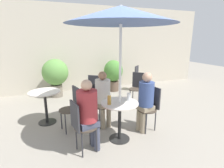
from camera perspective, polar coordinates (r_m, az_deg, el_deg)
The scene contains 19 objects.
ground_plane at distance 3.40m, azimuth 4.81°, elevation -18.66°, with size 20.00×20.00×0.00m, color gray.
storefront_wall at distance 6.49m, azimuth -9.74°, elevation 11.25°, with size 10.00×0.06×3.00m.
cafe_table_near at distance 3.25m, azimuth 2.53°, elevation -9.28°, with size 0.68×0.68×0.74m.
cafe_table_far at distance 4.16m, azimuth -20.97°, elevation -4.85°, with size 0.68×0.68×0.74m.
bistro_chair_0 at distance 3.71m, azimuth 12.46°, elevation -6.52°, with size 0.42×0.40×0.91m.
bistro_chair_1 at distance 3.86m, azimuth -3.96°, elevation -5.33°, with size 0.40×0.42×0.91m.
bistro_chair_2 at distance 2.93m, azimuth -10.32°, elevation -12.38°, with size 0.42×0.40×0.91m.
bistro_chair_3 at distance 4.84m, azimuth -5.42°, elevation -1.22°, with size 0.45×0.45×0.91m.
bistro_chair_4 at distance 6.40m, azimuth 8.71°, elevation 2.60°, with size 0.45×0.45×0.91m.
bistro_chair_5 at distance 5.13m, azimuth 8.16°, elevation -0.38°, with size 0.45×0.45×0.91m.
bistro_chair_6 at distance 3.70m, azimuth -12.69°, elevation -6.56°, with size 0.42×0.40×0.91m.
seated_person_0 at distance 3.55m, azimuth 10.94°, elevation -4.10°, with size 0.34×0.31×1.23m.
seated_person_1 at distance 3.68m, azimuth -2.93°, elevation -3.40°, with size 0.33×0.35×1.21m.
seated_person_2 at distance 2.89m, azimuth -7.78°, elevation -8.36°, with size 0.37×0.34×1.25m.
beer_glass_0 at distance 3.28m, azimuth 5.50°, elevation -4.17°, with size 0.07×0.07×0.14m.
beer_glass_1 at distance 3.07m, azimuth -0.89°, elevation -5.26°, with size 0.07×0.07×0.16m.
potted_plant_0 at distance 5.90m, azimuth -18.00°, elevation 3.19°, with size 0.82×0.82×1.24m.
potted_plant_1 at distance 6.28m, azimuth 0.44°, elevation 3.69°, with size 0.68×0.68×1.12m.
umbrella at distance 2.99m, azimuth 2.91°, elevation 21.57°, with size 1.81×1.81×2.37m.
Camera 1 is at (-1.25, -2.55, 1.87)m, focal length 28.00 mm.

